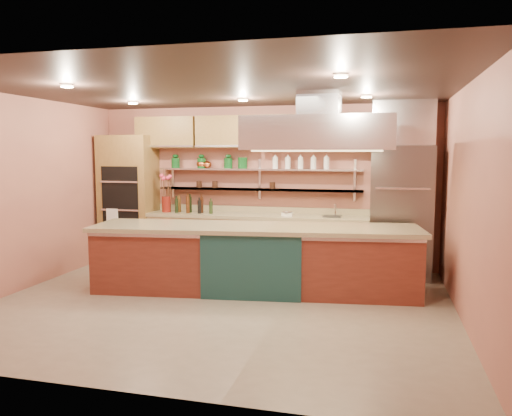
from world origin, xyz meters
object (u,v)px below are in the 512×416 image
(copper_kettle, at_px, (207,165))
(green_canister, at_px, (243,163))
(island, at_px, (255,258))
(flower_vase, at_px, (166,204))
(refrigerator, at_px, (401,212))
(kitchen_scale, at_px, (287,213))

(copper_kettle, xyz_separation_m, green_canister, (0.66, 0.00, 0.03))
(island, height_order, flower_vase, flower_vase)
(green_canister, bearing_deg, copper_kettle, 180.00)
(refrigerator, relative_size, flower_vase, 7.42)
(copper_kettle, bearing_deg, island, -51.37)
(green_canister, bearing_deg, flower_vase, -170.83)
(island, relative_size, kitchen_scale, 25.54)
(flower_vase, relative_size, green_canister, 1.46)
(refrigerator, height_order, copper_kettle, refrigerator)
(island, distance_m, flower_vase, 2.51)
(refrigerator, bearing_deg, flower_vase, 179.86)
(kitchen_scale, distance_m, copper_kettle, 1.72)
(island, bearing_deg, copper_kettle, 121.48)
(copper_kettle, bearing_deg, refrigerator, -3.93)
(flower_vase, bearing_deg, green_canister, 9.17)
(refrigerator, xyz_separation_m, flower_vase, (-4.05, 0.01, 0.02))
(flower_vase, bearing_deg, copper_kettle, 17.40)
(kitchen_scale, bearing_deg, refrigerator, 13.34)
(island, relative_size, flower_vase, 16.10)
(refrigerator, height_order, green_canister, refrigerator)
(refrigerator, bearing_deg, copper_kettle, 176.07)
(flower_vase, xyz_separation_m, green_canister, (1.36, 0.22, 0.74))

